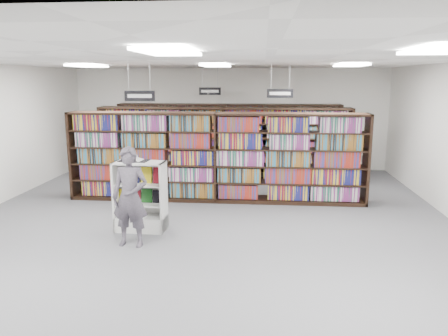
# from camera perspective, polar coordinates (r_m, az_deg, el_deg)

# --- Properties ---
(floor) EXTENTS (12.00, 12.00, 0.00)m
(floor) POSITION_cam_1_polar(r_m,az_deg,el_deg) (8.63, -2.45, -7.80)
(floor) COLOR #48494D
(floor) RESTS_ON ground
(ceiling) EXTENTS (10.00, 12.00, 0.10)m
(ceiling) POSITION_cam_1_polar(r_m,az_deg,el_deg) (8.16, -2.65, 13.94)
(ceiling) COLOR white
(ceiling) RESTS_ON wall_back
(wall_back) EXTENTS (10.00, 0.10, 3.20)m
(wall_back) POSITION_cam_1_polar(r_m,az_deg,el_deg) (14.17, 0.68, 6.42)
(wall_back) COLOR white
(wall_back) RESTS_ON ground
(wall_front) EXTENTS (10.00, 0.10, 3.20)m
(wall_front) POSITION_cam_1_polar(r_m,az_deg,el_deg) (2.65, -20.80, -17.34)
(wall_front) COLOR white
(wall_front) RESTS_ON ground
(bookshelf_row_near) EXTENTS (7.00, 0.60, 2.10)m
(bookshelf_row_near) POSITION_cam_1_polar(r_m,az_deg,el_deg) (10.29, -1.05, 1.41)
(bookshelf_row_near) COLOR black
(bookshelf_row_near) RESTS_ON floor
(bookshelf_row_mid) EXTENTS (7.00, 0.60, 2.10)m
(bookshelf_row_mid) POSITION_cam_1_polar(r_m,az_deg,el_deg) (12.26, -0.05, 3.04)
(bookshelf_row_mid) COLOR black
(bookshelf_row_mid) RESTS_ON floor
(bookshelf_row_far) EXTENTS (7.00, 0.60, 2.10)m
(bookshelf_row_far) POSITION_cam_1_polar(r_m,az_deg,el_deg) (13.93, 0.58, 4.06)
(bookshelf_row_far) COLOR black
(bookshelf_row_far) RESTS_ON floor
(aisle_sign_left) EXTENTS (0.65, 0.02, 0.80)m
(aisle_sign_left) POSITION_cam_1_polar(r_m,az_deg,el_deg) (9.44, -10.96, 9.35)
(aisle_sign_left) COLOR #B2B2B7
(aisle_sign_left) RESTS_ON ceiling
(aisle_sign_right) EXTENTS (0.65, 0.02, 0.80)m
(aisle_sign_right) POSITION_cam_1_polar(r_m,az_deg,el_deg) (11.09, 7.33, 9.74)
(aisle_sign_right) COLOR #B2B2B7
(aisle_sign_right) RESTS_ON ceiling
(aisle_sign_center) EXTENTS (0.65, 0.02, 0.80)m
(aisle_sign_center) POSITION_cam_1_polar(r_m,az_deg,el_deg) (13.17, -1.85, 10.09)
(aisle_sign_center) COLOR #B2B2B7
(aisle_sign_center) RESTS_ON ceiling
(troffer_front_center) EXTENTS (0.60, 1.20, 0.04)m
(troffer_front_center) POSITION_cam_1_polar(r_m,az_deg,el_deg) (5.20, -7.23, 14.84)
(troffer_front_center) COLOR white
(troffer_front_center) RESTS_ON ceiling
(troffer_front_right) EXTENTS (0.60, 1.20, 0.04)m
(troffer_front_right) POSITION_cam_1_polar(r_m,az_deg,el_deg) (5.43, 26.50, 13.62)
(troffer_front_right) COLOR white
(troffer_front_right) RESTS_ON ceiling
(troffer_back_left) EXTENTS (0.60, 1.20, 0.04)m
(troffer_back_left) POSITION_cam_1_polar(r_m,az_deg,el_deg) (10.88, -17.41, 12.61)
(troffer_back_left) COLOR white
(troffer_back_left) RESTS_ON ceiling
(troffer_back_center) EXTENTS (0.60, 1.20, 0.04)m
(troffer_back_center) POSITION_cam_1_polar(r_m,az_deg,el_deg) (10.14, -1.09, 13.24)
(troffer_back_center) COLOR white
(troffer_back_center) RESTS_ON ceiling
(troffer_back_right) EXTENTS (0.60, 1.20, 0.04)m
(troffer_back_right) POSITION_cam_1_polar(r_m,az_deg,el_deg) (10.26, 16.25, 12.77)
(troffer_back_right) COLOR white
(troffer_back_right) RESTS_ON ceiling
(endcap_display) EXTENTS (0.97, 0.51, 1.34)m
(endcap_display) POSITION_cam_1_polar(r_m,az_deg,el_deg) (8.55, -10.75, -4.96)
(endcap_display) COLOR silver
(endcap_display) RESTS_ON floor
(open_book) EXTENTS (0.57, 0.36, 0.12)m
(open_book) POSITION_cam_1_polar(r_m,az_deg,el_deg) (8.42, -11.76, 1.12)
(open_book) COLOR black
(open_book) RESTS_ON endcap_display
(shopper) EXTENTS (0.66, 0.46, 1.74)m
(shopper) POSITION_cam_1_polar(r_m,az_deg,el_deg) (7.67, -12.16, -3.75)
(shopper) COLOR #504A55
(shopper) RESTS_ON floor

